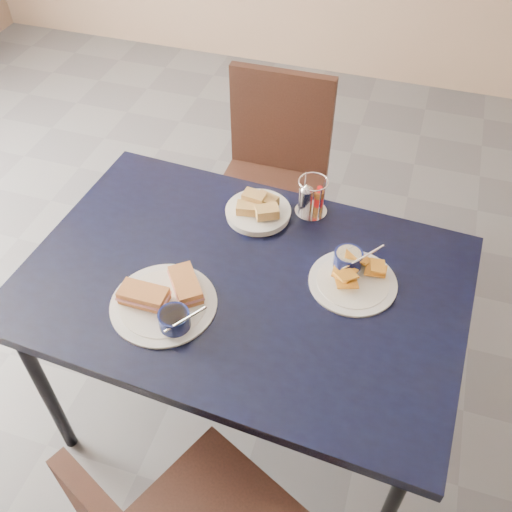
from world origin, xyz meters
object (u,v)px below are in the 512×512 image
(dining_table, at_px, (243,291))
(bread_basket, at_px, (258,210))
(sandwich_plate, at_px, (166,301))
(plantain_plate, at_px, (352,273))
(condiment_caddy, at_px, (311,199))
(chair_far, at_px, (274,167))

(dining_table, relative_size, bread_basket, 6.39)
(sandwich_plate, bearing_deg, plantain_plate, 29.02)
(sandwich_plate, relative_size, plantain_plate, 1.20)
(dining_table, xyz_separation_m, bread_basket, (-0.04, 0.29, 0.08))
(dining_table, xyz_separation_m, condiment_caddy, (0.12, 0.36, 0.11))
(condiment_caddy, bearing_deg, dining_table, -108.42)
(chair_far, distance_m, bread_basket, 0.60)
(bread_basket, distance_m, condiment_caddy, 0.18)
(dining_table, distance_m, chair_far, 0.86)
(dining_table, relative_size, chair_far, 1.49)
(dining_table, distance_m, bread_basket, 0.31)
(plantain_plate, height_order, bread_basket, plantain_plate)
(sandwich_plate, bearing_deg, dining_table, 42.96)
(sandwich_plate, xyz_separation_m, plantain_plate, (0.49, 0.27, -0.00))
(condiment_caddy, bearing_deg, chair_far, 119.00)
(chair_far, height_order, bread_basket, chair_far)
(chair_far, relative_size, condiment_caddy, 6.88)
(chair_far, xyz_separation_m, sandwich_plate, (-0.04, -1.00, 0.24))
(chair_far, height_order, plantain_plate, chair_far)
(plantain_plate, distance_m, condiment_caddy, 0.32)
(chair_far, xyz_separation_m, plantain_plate, (0.45, -0.73, 0.23))
(condiment_caddy, bearing_deg, sandwich_plate, -119.51)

